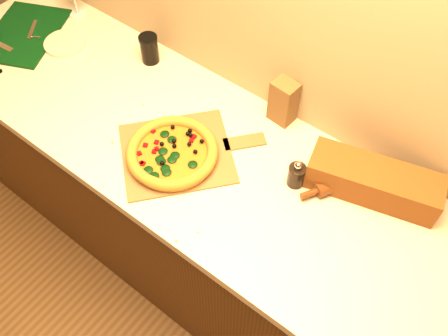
# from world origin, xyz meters

# --- Properties ---
(cabinet) EXTENTS (2.80, 0.65, 0.86)m
(cabinet) POSITION_xyz_m (0.00, 1.43, 0.43)
(cabinet) COLOR #43280E
(cabinet) RESTS_ON ground
(countertop) EXTENTS (2.84, 0.68, 0.04)m
(countertop) POSITION_xyz_m (0.00, 1.43, 0.88)
(countertop) COLOR beige
(countertop) RESTS_ON cabinet
(pizza_peel) EXTENTS (0.49, 0.51, 0.01)m
(pizza_peel) POSITION_xyz_m (-0.25, 1.37, 0.90)
(pizza_peel) COLOR brown
(pizza_peel) RESTS_ON countertop
(pizza) EXTENTS (0.31, 0.31, 0.04)m
(pizza) POSITION_xyz_m (-0.26, 1.34, 0.93)
(pizza) COLOR #BE812F
(pizza) RESTS_ON pizza_peel
(cutting_board) EXTENTS (0.41, 0.46, 0.03)m
(cutting_board) POSITION_xyz_m (-1.18, 1.44, 0.91)
(cutting_board) COLOR black
(cutting_board) RESTS_ON countertop
(pepper_grinder) EXTENTS (0.06, 0.06, 0.11)m
(pepper_grinder) POSITION_xyz_m (0.13, 1.51, 0.94)
(pepper_grinder) COLOR black
(pepper_grinder) RESTS_ON countertop
(rolling_pin) EXTENTS (0.20, 0.32, 0.05)m
(rolling_pin) POSITION_xyz_m (0.27, 1.61, 0.92)
(rolling_pin) COLOR #552B0E
(rolling_pin) RESTS_ON countertop
(bread_bag) EXTENTS (0.44, 0.24, 0.11)m
(bread_bag) POSITION_xyz_m (0.34, 1.63, 0.96)
(bread_bag) COLOR #662D13
(bread_bag) RESTS_ON countertop
(paper_bag) EXTENTS (0.09, 0.08, 0.17)m
(paper_bag) POSITION_xyz_m (-0.06, 1.71, 0.99)
(paper_bag) COLOR brown
(paper_bag) RESTS_ON countertop
(dark_jar) EXTENTS (0.07, 0.07, 0.12)m
(dark_jar) POSITION_xyz_m (-0.65, 1.65, 0.96)
(dark_jar) COLOR black
(dark_jar) RESTS_ON countertop
(side_plate) EXTENTS (0.17, 0.17, 0.02)m
(side_plate) POSITION_xyz_m (-0.99, 1.51, 0.91)
(side_plate) COLOR beige
(side_plate) RESTS_ON countertop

